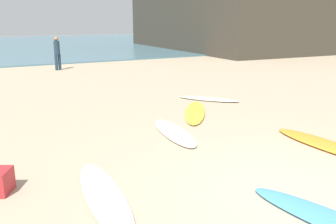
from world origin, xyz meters
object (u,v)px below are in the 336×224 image
object	(u,v)px
surfboard_3	(104,195)
beachgoer_near	(57,52)
surfboard_5	(195,112)
surfboard_1	(327,145)
surfboard_7	(209,99)
surfboard_0	(174,132)

from	to	relation	value
surfboard_3	beachgoer_near	xyz separation A→B (m)	(2.55, 13.92, 0.90)
surfboard_5	surfboard_1	bearing A→B (deg)	-41.36
surfboard_1	surfboard_7	size ratio (longest dim) A/B	1.27
surfboard_1	surfboard_5	size ratio (longest dim) A/B	0.97
surfboard_1	beachgoer_near	distance (m)	14.32
surfboard_1	surfboard_5	bearing A→B (deg)	103.71
surfboard_5	surfboard_7	xyz separation A→B (m)	(1.29, 1.15, 0.00)
surfboard_0	beachgoer_near	bearing A→B (deg)	-80.58
surfboard_0	surfboard_3	distance (m)	3.08
surfboard_3	surfboard_7	size ratio (longest dim) A/B	1.26
surfboard_0	beachgoer_near	xyz separation A→B (m)	(0.21, 11.91, 0.89)
surfboard_5	beachgoer_near	bearing A→B (deg)	131.98
surfboard_0	surfboard_5	bearing A→B (deg)	-127.90
surfboard_0	surfboard_1	distance (m)	3.14
beachgoer_near	surfboard_0	bearing A→B (deg)	-114.03
surfboard_1	surfboard_5	distance (m)	3.57
surfboard_7	surfboard_3	bearing A→B (deg)	3.48
surfboard_3	surfboard_7	xyz separation A→B (m)	(5.02, 4.41, 0.01)
surfboard_0	surfboard_1	size ratio (longest dim) A/B	0.87
surfboard_0	surfboard_5	distance (m)	1.87
surfboard_3	beachgoer_near	bearing A→B (deg)	-93.78
surfboard_0	surfboard_7	bearing A→B (deg)	-127.82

